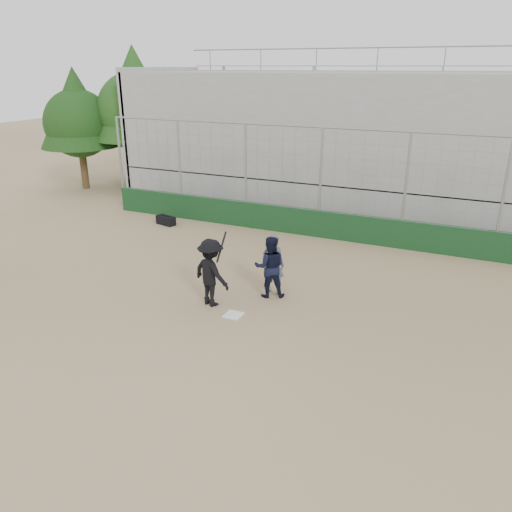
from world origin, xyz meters
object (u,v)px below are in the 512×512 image
at_px(equipment_bag, 166,220).
at_px(catcher_crouched, 270,277).
at_px(batter_at_plate, 211,273).
at_px(umpire, 273,267).

bearing_deg(equipment_bag, catcher_crouched, -34.59).
bearing_deg(batter_at_plate, equipment_bag, 133.42).
height_order(umpire, equipment_bag, umpire).
bearing_deg(catcher_crouched, umpire, 90.92).
relative_size(batter_at_plate, equipment_bag, 2.24).
height_order(batter_at_plate, umpire, batter_at_plate).
distance_m(batter_at_plate, umpire, 1.81).
xyz_separation_m(catcher_crouched, equipment_bag, (-6.46, 4.45, -0.41)).
bearing_deg(catcher_crouched, batter_at_plate, -138.62).
bearing_deg(umpire, batter_at_plate, 48.27).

